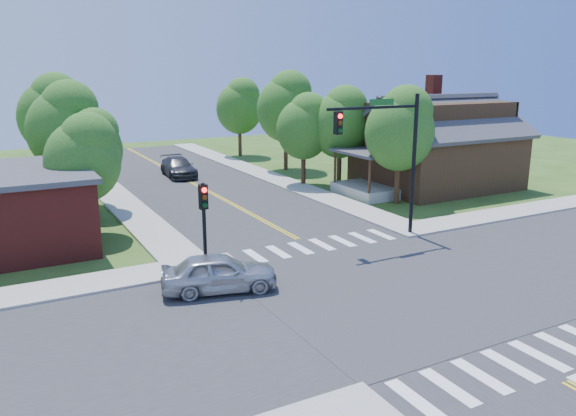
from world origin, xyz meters
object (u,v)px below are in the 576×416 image
car_dgrey (178,168)px  house_ne (436,141)px  signal_mast_ne (388,144)px  signal_pole_nw (204,210)px  car_silver (219,273)px

car_dgrey → house_ne: bearing=-35.9°
signal_mast_ne → signal_pole_nw: (-9.51, -0.01, -2.19)m
house_ne → car_silver: size_ratio=2.77×
signal_pole_nw → car_dgrey: size_ratio=0.72×
house_ne → car_dgrey: bearing=140.6°
signal_mast_ne → car_silver: signal_mast_ne is taller
signal_mast_ne → car_silver: (-9.88, -2.53, -4.10)m
signal_pole_nw → car_silver: size_ratio=0.81×
house_ne → signal_pole_nw: bearing=-157.3°
car_silver → house_ne: bearing=-47.6°
signal_mast_ne → signal_pole_nw: size_ratio=1.89×
signal_pole_nw → signal_mast_ne: bearing=0.1°
signal_mast_ne → car_dgrey: bearing=100.8°
car_silver → car_dgrey: (5.85, 23.69, -0.01)m
signal_pole_nw → house_ne: house_ne is taller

